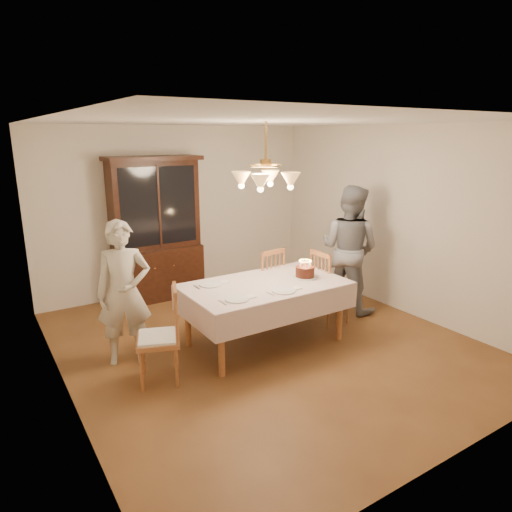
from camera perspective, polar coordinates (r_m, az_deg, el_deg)
ground at (r=5.68m, az=1.10°, el=-10.74°), size 5.00×5.00×0.00m
room_shell at (r=5.19m, az=1.19°, el=5.20°), size 5.00×5.00×5.00m
dining_table at (r=5.41m, az=1.14°, el=-4.21°), size 1.90×1.10×0.76m
china_hutch at (r=7.07m, az=-12.36°, el=3.00°), size 1.38×0.54×2.16m
chair_far_side at (r=6.25m, az=1.04°, el=-3.90°), size 0.49×0.47×1.00m
chair_left_end at (r=4.79m, az=-12.03°, el=-10.16°), size 0.55×0.56×1.00m
chair_right_end at (r=6.19m, az=9.16°, el=-4.29°), size 0.43×0.45×1.00m
elderly_woman at (r=5.15m, az=-16.18°, el=-4.46°), size 0.67×0.54×1.60m
adult_in_grey at (r=6.58m, az=11.56°, el=0.89°), size 0.93×1.05×1.79m
birthday_cake at (r=5.62m, az=6.13°, el=-2.04°), size 0.30×0.30×0.22m
place_setting_near_left at (r=4.88m, az=-2.26°, el=-5.39°), size 0.40×0.25×0.02m
place_setting_near_right at (r=5.14m, az=3.59°, el=-4.31°), size 0.42×0.27×0.02m
place_setting_far_left at (r=5.37m, az=-5.55°, el=-3.51°), size 0.42×0.27×0.02m
chandelier at (r=5.14m, az=1.22°, el=9.55°), size 0.62×0.62×0.73m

